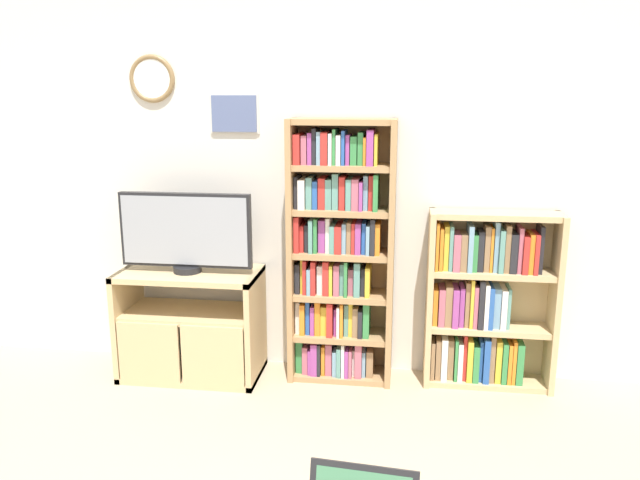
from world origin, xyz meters
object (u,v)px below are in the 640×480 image
Objects in this scene: tv_stand at (190,324)px; bookshelf_short at (484,301)px; television at (186,232)px; bookshelf_tall at (339,255)px.

bookshelf_short is at bearing 4.48° from tv_stand.
television is at bearing -175.38° from bookshelf_short.
tv_stand is at bearing -172.44° from bookshelf_tall.
bookshelf_tall is at bearing 7.56° from tv_stand.
television is 0.98m from bookshelf_tall.
bookshelf_tall is 0.97m from bookshelf_short.
bookshelf_tall is (0.96, 0.13, 0.47)m from tv_stand.
bookshelf_short is (0.93, 0.02, -0.28)m from bookshelf_tall.
tv_stand is at bearing -175.52° from bookshelf_short.
bookshelf_tall is (0.96, 0.13, -0.15)m from television.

